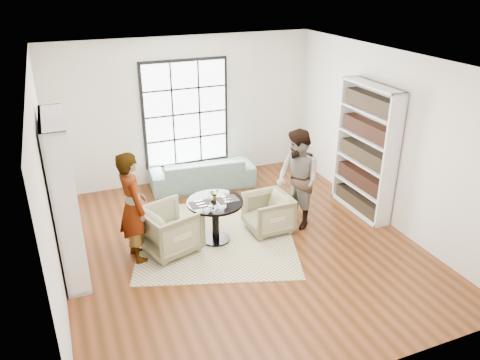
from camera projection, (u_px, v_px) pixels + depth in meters
name	position (u px, v px, depth m)	size (l,w,h in m)	color
ground	(240.00, 245.00, 7.74)	(6.00, 6.00, 0.00)	brown
room_shell	(228.00, 163.00, 7.68)	(6.00, 6.01, 6.00)	silver
rug	(217.00, 237.00, 7.95)	(2.56, 2.56, 0.01)	beige
pedestal_table	(215.00, 212.00, 7.66)	(0.92, 0.92, 0.74)	black
sofa	(202.00, 172.00, 9.73)	(2.13, 0.83, 0.62)	gray
armchair_left	(170.00, 229.00, 7.46)	(0.82, 0.84, 0.76)	#BCB986
armchair_right	(268.00, 213.00, 8.05)	(0.72, 0.74, 0.67)	#BDB487
person_left	(133.00, 207.00, 7.06)	(0.65, 0.43, 1.78)	gray
person_right	(298.00, 180.00, 8.01)	(0.85, 0.66, 1.75)	gray
placemat_left	(201.00, 204.00, 7.48)	(0.34, 0.26, 0.01)	black
placemat_right	(227.00, 199.00, 7.63)	(0.34, 0.26, 0.01)	black
cutlery_left	(201.00, 204.00, 7.48)	(0.14, 0.22, 0.01)	silver
cutlery_right	(227.00, 199.00, 7.63)	(0.14, 0.22, 0.01)	silver
wine_glass_left	(210.00, 198.00, 7.36)	(0.09, 0.09, 0.20)	silver
wine_glass_right	(227.00, 193.00, 7.49)	(0.10, 0.10, 0.21)	silver
flower_centerpiece	(214.00, 194.00, 7.60)	(0.17, 0.15, 0.19)	gray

